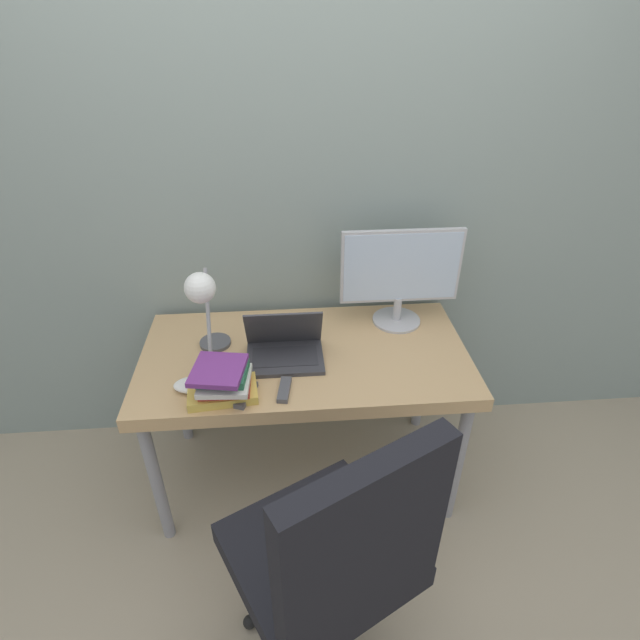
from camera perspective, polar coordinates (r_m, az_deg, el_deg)
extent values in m
plane|color=tan|center=(2.39, -0.93, -23.35)|extent=(12.00, 12.00, 0.00)
cube|color=gray|center=(2.21, -2.64, 14.74)|extent=(8.00, 0.05, 2.60)
cube|color=tan|center=(2.11, -1.75, -4.36)|extent=(1.37, 0.71, 0.06)
cylinder|color=gray|center=(2.22, -18.16, -17.19)|extent=(0.05, 0.05, 0.68)
cylinder|color=gray|center=(2.26, 15.44, -15.41)|extent=(0.05, 0.05, 0.68)
cylinder|color=gray|center=(2.63, -15.80, -7.46)|extent=(0.05, 0.05, 0.68)
cylinder|color=gray|center=(2.66, 11.60, -6.17)|extent=(0.05, 0.05, 0.68)
cube|color=#38383D|center=(2.05, -4.02, -4.39)|extent=(0.31, 0.23, 0.02)
cube|color=#2D2D33|center=(2.04, -4.03, -4.17)|extent=(0.27, 0.14, 0.00)
cube|color=#38383D|center=(2.04, -4.18, -0.93)|extent=(0.31, 0.11, 0.20)
cube|color=silver|center=(2.04, -4.17, -0.98)|extent=(0.28, 0.09, 0.18)
cylinder|color=#B7B7BC|center=(2.32, 8.70, 0.00)|extent=(0.22, 0.22, 0.01)
cylinder|color=#B7B7BC|center=(2.29, 8.83, 1.29)|extent=(0.04, 0.04, 0.11)
cube|color=#B7B7BC|center=(2.19, 9.26, 6.07)|extent=(0.52, 0.02, 0.33)
cube|color=silver|center=(2.18, 9.33, 5.92)|extent=(0.50, 0.00, 0.31)
cylinder|color=#4C4C51|center=(2.18, -11.87, -2.55)|extent=(0.13, 0.13, 0.02)
cylinder|color=#99999E|center=(2.02, -12.66, 0.37)|extent=(0.02, 0.18, 0.36)
sphere|color=white|center=(1.86, -13.56, 3.59)|extent=(0.12, 0.12, 0.12)
sphere|color=black|center=(2.24, 6.45, -28.34)|extent=(0.05, 0.05, 0.05)
cylinder|color=black|center=(2.20, 3.31, -30.03)|extent=(0.25, 0.14, 0.03)
sphere|color=black|center=(2.29, -1.78, -25.93)|extent=(0.05, 0.05, 0.05)
cylinder|color=black|center=(2.23, -0.96, -28.74)|extent=(0.07, 0.26, 0.03)
sphere|color=black|center=(2.19, -8.04, -30.99)|extent=(0.05, 0.05, 0.05)
cylinder|color=black|center=(2.18, -4.08, -31.40)|extent=(0.26, 0.07, 0.03)
cylinder|color=#2D2D33|center=(1.97, -0.04, -28.91)|extent=(0.04, 0.04, 0.39)
cube|color=black|center=(1.76, -0.05, -25.17)|extent=(0.70, 0.69, 0.09)
cube|color=black|center=(1.39, 5.11, -24.23)|extent=(0.48, 0.29, 0.57)
cube|color=gold|center=(1.91, -11.06, -8.05)|extent=(0.27, 0.18, 0.03)
cube|color=#B2382D|center=(1.88, -10.79, -7.36)|extent=(0.18, 0.14, 0.03)
cube|color=silver|center=(1.87, -10.84, -6.84)|extent=(0.20, 0.20, 0.02)
cube|color=#286B47|center=(1.86, -11.03, -6.01)|extent=(0.19, 0.17, 0.03)
cube|color=#753384|center=(1.84, -11.56, -5.64)|extent=(0.21, 0.22, 0.02)
cube|color=#4C4C51|center=(1.90, -4.10, -7.95)|extent=(0.06, 0.14, 0.02)
cube|color=#4C4C51|center=(1.89, -8.44, -8.46)|extent=(0.09, 0.15, 0.02)
ellipsoid|color=white|center=(1.96, -14.13, -7.18)|extent=(0.16, 0.09, 0.04)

